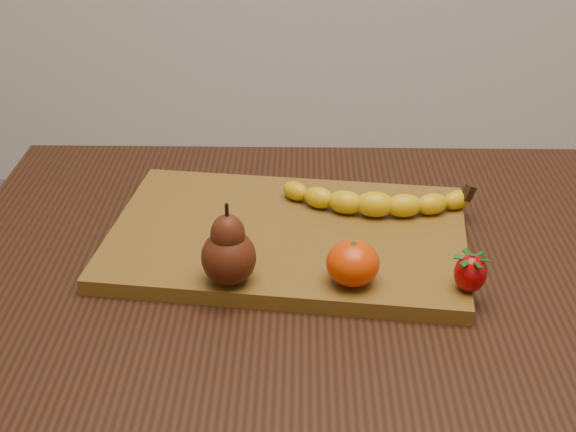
# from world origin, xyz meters

# --- Properties ---
(table) EXTENTS (1.00, 0.70, 0.76)m
(table) POSITION_xyz_m (0.00, 0.00, 0.66)
(table) COLOR black
(table) RESTS_ON ground
(cutting_board) EXTENTS (0.48, 0.35, 0.02)m
(cutting_board) POSITION_xyz_m (-0.07, 0.05, 0.77)
(cutting_board) COLOR brown
(cutting_board) RESTS_ON table
(banana) EXTENTS (0.22, 0.08, 0.03)m
(banana) POSITION_xyz_m (0.04, 0.09, 0.80)
(banana) COLOR #DAAE0A
(banana) RESTS_ON cutting_board
(pear) EXTENTS (0.07, 0.07, 0.10)m
(pear) POSITION_xyz_m (-0.14, -0.07, 0.83)
(pear) COLOR #481B0B
(pear) RESTS_ON cutting_board
(mandarin) EXTENTS (0.08, 0.08, 0.05)m
(mandarin) POSITION_xyz_m (0.00, -0.07, 0.81)
(mandarin) COLOR #CC3402
(mandarin) RESTS_ON cutting_board
(strawberry) EXTENTS (0.04, 0.04, 0.05)m
(strawberry) POSITION_xyz_m (0.13, -0.08, 0.80)
(strawberry) COLOR #9B0406
(strawberry) RESTS_ON cutting_board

